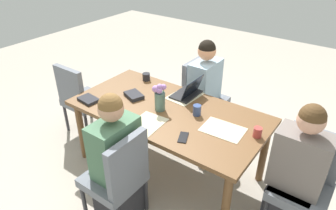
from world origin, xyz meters
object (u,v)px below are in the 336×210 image
object	(u,v)px
dining_table	(168,116)
coffee_mug_near_left	(146,77)
chair_head_right_left_mid	(305,178)
chair_head_left_right_near	(80,96)
book_red_cover	(134,95)
phone_black	(183,137)
chair_near_left_near	(119,175)
person_head_right_left_mid	(295,178)
person_far_left_far	(204,95)
coffee_mug_centre_left	(258,132)
person_near_left_near	(117,165)
laptop_far_left_far	(188,92)
chair_far_left_far	(201,94)
coffee_mug_near_right	(197,110)
flower_vase	(160,97)
book_blue_cover	(88,99)

from	to	relation	value
dining_table	coffee_mug_near_left	distance (m)	0.70
chair_head_right_left_mid	chair_head_left_right_near	distance (m)	2.54
book_red_cover	phone_black	world-z (taller)	book_red_cover
chair_near_left_near	chair_head_right_left_mid	size ratio (longest dim) A/B	1.00
person_head_right_left_mid	person_far_left_far	distance (m)	1.48
coffee_mug_centre_left	person_near_left_near	bearing A→B (deg)	-137.74
chair_near_left_near	person_far_left_far	world-z (taller)	person_far_left_far
chair_head_right_left_mid	book_red_cover	world-z (taller)	chair_head_right_left_mid
person_far_left_far	laptop_far_left_far	world-z (taller)	person_far_left_far
person_near_left_near	person_far_left_far	world-z (taller)	same
chair_far_left_far	coffee_mug_centre_left	world-z (taller)	chair_far_left_far
person_head_right_left_mid	coffee_mug_near_left	bearing A→B (deg)	168.84
coffee_mug_centre_left	phone_black	size ratio (longest dim) A/B	0.58
coffee_mug_centre_left	book_red_cover	world-z (taller)	coffee_mug_centre_left
coffee_mug_near_right	coffee_mug_centre_left	size ratio (longest dim) A/B	1.17
coffee_mug_near_left	person_head_right_left_mid	bearing A→B (deg)	-11.16
coffee_mug_near_right	phone_black	distance (m)	0.39
coffee_mug_near_left	coffee_mug_centre_left	world-z (taller)	coffee_mug_centre_left
chair_near_left_near	coffee_mug_centre_left	distance (m)	1.20
dining_table	coffee_mug_near_right	xyz separation A→B (m)	(0.27, 0.08, 0.13)
chair_head_left_right_near	laptop_far_left_far	xyz separation A→B (m)	(1.24, 0.41, 0.27)
person_head_right_left_mid	chair_head_left_right_near	distance (m)	2.47
person_near_left_near	chair_head_right_left_mid	size ratio (longest dim) A/B	1.33
chair_far_left_far	person_head_right_left_mid	bearing A→B (deg)	-31.09
person_far_left_far	coffee_mug_near_left	xyz separation A→B (m)	(-0.54, -0.40, 0.24)
coffee_mug_near_right	book_red_cover	bearing A→B (deg)	-172.95
flower_vase	coffee_mug_near_left	bearing A→B (deg)	140.70
flower_vase	chair_head_right_left_mid	bearing A→B (deg)	5.90
dining_table	coffee_mug_near_left	xyz separation A→B (m)	(-0.58, 0.38, 0.12)
chair_head_right_left_mid	chair_far_left_far	size ratio (longest dim) A/B	1.00
chair_head_left_right_near	book_blue_cover	xyz separation A→B (m)	(0.49, -0.26, 0.24)
person_far_left_far	chair_far_left_far	bearing A→B (deg)	141.24
coffee_mug_near_right	laptop_far_left_far	bearing A→B (deg)	135.66
flower_vase	coffee_mug_near_right	world-z (taller)	flower_vase
flower_vase	coffee_mug_near_left	world-z (taller)	flower_vase
chair_near_left_near	flower_vase	size ratio (longest dim) A/B	3.29
coffee_mug_near_right	book_blue_cover	world-z (taller)	coffee_mug_near_right
chair_head_right_left_mid	coffee_mug_near_left	distance (m)	1.91
chair_far_left_far	book_red_cover	bearing A→B (deg)	-110.49
chair_head_right_left_mid	chair_head_left_right_near	xyz separation A→B (m)	(-2.53, -0.17, 0.00)
person_far_left_far	coffee_mug_near_left	bearing A→B (deg)	-143.60
dining_table	book_blue_cover	size ratio (longest dim) A/B	9.38
chair_near_left_near	chair_far_left_far	distance (m)	1.60
chair_near_left_near	person_far_left_far	size ratio (longest dim) A/B	0.75
person_far_left_far	coffee_mug_near_right	world-z (taller)	person_far_left_far
person_head_right_left_mid	coffee_mug_centre_left	size ratio (longest dim) A/B	13.78
chair_far_left_far	phone_black	size ratio (longest dim) A/B	6.00
person_near_left_near	book_red_cover	bearing A→B (deg)	120.74
chair_head_right_left_mid	person_head_right_left_mid	xyz separation A→B (m)	(-0.06, -0.07, 0.03)
chair_head_right_left_mid	coffee_mug_near_left	world-z (taller)	chair_head_right_left_mid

